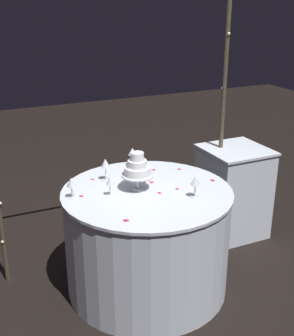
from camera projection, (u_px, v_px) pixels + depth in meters
name	position (u px, v px, depth m)	size (l,w,h in m)	color
ground_plane	(147.00, 285.00, 3.31)	(12.00, 12.00, 0.00)	black
decorative_arch	(118.00, 93.00, 3.25)	(1.88, 0.06, 2.06)	#473D2D
main_table	(147.00, 240.00, 3.17)	(1.17, 1.17, 0.76)	silver
side_table	(233.00, 191.00, 3.91)	(0.52, 0.52, 0.79)	silver
tiered_cake	(137.00, 169.00, 3.00)	(0.22, 0.22, 0.26)	silver
wine_glass_0	(105.00, 164.00, 3.16)	(0.06, 0.06, 0.16)	silver
wine_glass_1	(71.00, 183.00, 2.89)	(0.06, 0.06, 0.14)	silver
wine_glass_2	(110.00, 182.00, 2.92)	(0.06, 0.06, 0.14)	silver
wine_glass_3	(132.00, 152.00, 3.43)	(0.07, 0.07, 0.15)	silver
wine_glass_4	(195.00, 182.00, 2.90)	(0.06, 0.06, 0.15)	silver
cake_knife	(142.00, 176.00, 3.26)	(0.08, 0.29, 0.01)	silver
rose_petal_0	(179.00, 169.00, 3.40)	(0.03, 0.02, 0.00)	#C61951
rose_petal_1	(144.00, 181.00, 3.18)	(0.03, 0.02, 0.00)	#C61951
rose_petal_2	(177.00, 189.00, 3.05)	(0.03, 0.02, 0.00)	#C61951
rose_petal_3	(160.00, 193.00, 2.99)	(0.03, 0.02, 0.00)	#C61951
rose_petal_4	(92.00, 179.00, 3.21)	(0.03, 0.02, 0.00)	#C61951
rose_petal_5	(126.00, 220.00, 2.63)	(0.04, 0.03, 0.00)	#C61951
rose_petal_6	(213.00, 180.00, 3.19)	(0.04, 0.03, 0.00)	#C61951
rose_petal_7	(154.00, 170.00, 3.39)	(0.03, 0.02, 0.00)	#C61951
rose_petal_8	(81.00, 196.00, 2.94)	(0.03, 0.02, 0.00)	#C61951
rose_petal_9	(152.00, 182.00, 3.16)	(0.04, 0.03, 0.00)	#C61951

